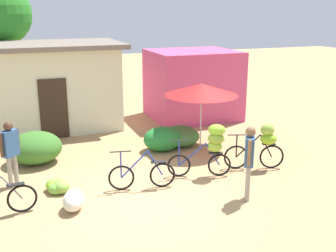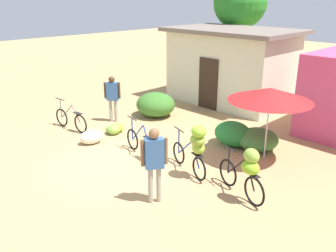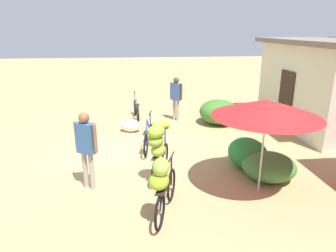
{
  "view_description": "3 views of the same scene",
  "coord_description": "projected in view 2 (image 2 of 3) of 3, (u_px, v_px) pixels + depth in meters",
  "views": [
    {
      "loc": [
        -2.63,
        -8.12,
        4.21
      ],
      "look_at": [
        1.01,
        1.59,
        1.23
      ],
      "focal_mm": 44.36,
      "sensor_mm": 36.0,
      "label": 1
    },
    {
      "loc": [
        7.12,
        -5.3,
        4.27
      ],
      "look_at": [
        0.56,
        1.24,
        0.88
      ],
      "focal_mm": 38.35,
      "sensor_mm": 36.0,
      "label": 2
    },
    {
      "loc": [
        8.2,
        0.37,
        3.34
      ],
      "look_at": [
        0.59,
        1.22,
        0.89
      ],
      "focal_mm": 32.43,
      "sensor_mm": 36.0,
      "label": 3
    }
  ],
  "objects": [
    {
      "name": "ground_plane",
      "position": [
        121.0,
        163.0,
        9.72
      ],
      "size": [
        60.0,
        60.0,
        0.0
      ],
      "primitive_type": "plane",
      "color": "tan"
    },
    {
      "name": "building_low",
      "position": [
        231.0,
        66.0,
        14.83
      ],
      "size": [
        5.19,
        3.38,
        3.02
      ],
      "color": "beige",
      "rests_on": "ground"
    },
    {
      "name": "tree_behind_building",
      "position": [
        240.0,
        3.0,
        16.61
      ],
      "size": [
        2.48,
        2.48,
        5.21
      ],
      "color": "brown",
      "rests_on": "ground"
    },
    {
      "name": "hedge_bush_front_left",
      "position": [
        156.0,
        104.0,
        13.33
      ],
      "size": [
        1.47,
        1.41,
        0.89
      ],
      "primitive_type": "ellipsoid",
      "color": "#396F27",
      "rests_on": "ground"
    },
    {
      "name": "hedge_bush_front_right",
      "position": [
        233.0,
        134.0,
        10.73
      ],
      "size": [
        1.18,
        0.95,
        0.74
      ],
      "primitive_type": "ellipsoid",
      "color": "#257B31",
      "rests_on": "ground"
    },
    {
      "name": "hedge_bush_mid",
      "position": [
        258.0,
        139.0,
        10.46
      ],
      "size": [
        1.18,
        1.24,
        0.62
      ],
      "primitive_type": "ellipsoid",
      "color": "#3A7434",
      "rests_on": "ground"
    },
    {
      "name": "market_umbrella",
      "position": [
        270.0,
        94.0,
        9.33
      ],
      "size": [
        2.22,
        2.22,
        2.02
      ],
      "color": "beige",
      "rests_on": "ground"
    },
    {
      "name": "bicycle_leftmost",
      "position": [
        71.0,
        120.0,
        12.02
      ],
      "size": [
        1.66,
        0.23,
        0.98
      ],
      "color": "black",
      "rests_on": "ground"
    },
    {
      "name": "bicycle_near_pile",
      "position": [
        141.0,
        144.0,
        10.06
      ],
      "size": [
        1.6,
        0.35,
        0.99
      ],
      "color": "black",
      "rests_on": "ground"
    },
    {
      "name": "bicycle_center_loaded",
      "position": [
        196.0,
        145.0,
        8.71
      ],
      "size": [
        1.58,
        0.66,
        1.38
      ],
      "color": "black",
      "rests_on": "ground"
    },
    {
      "name": "bicycle_by_shop",
      "position": [
        247.0,
        169.0,
        7.73
      ],
      "size": [
        1.56,
        0.67,
        1.26
      ],
      "color": "black",
      "rests_on": "ground"
    },
    {
      "name": "banana_pile_on_ground",
      "position": [
        115.0,
        129.0,
        11.77
      ],
      "size": [
        0.62,
        0.73,
        0.32
      ],
      "color": "#7ABE3F",
      "rests_on": "ground"
    },
    {
      "name": "produce_sack",
      "position": [
        91.0,
        137.0,
        10.89
      ],
      "size": [
        0.63,
        0.8,
        0.44
      ],
      "primitive_type": "ellipsoid",
      "rotation": [
        0.0,
        0.0,
        1.26
      ],
      "color": "silver",
      "rests_on": "ground"
    },
    {
      "name": "person_vendor",
      "position": [
        112.0,
        94.0,
        12.55
      ],
      "size": [
        0.45,
        0.42,
        1.64
      ],
      "color": "gray",
      "rests_on": "ground"
    },
    {
      "name": "person_bystander",
      "position": [
        154.0,
        158.0,
        7.52
      ],
      "size": [
        0.38,
        0.5,
        1.72
      ],
      "color": "gray",
      "rests_on": "ground"
    }
  ]
}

